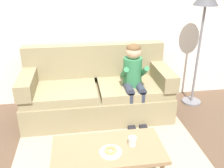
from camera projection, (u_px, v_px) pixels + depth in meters
ground at (108, 148)px, 3.06m from camera, size 10.00×10.00×0.00m
wall_back at (95, 14)px, 3.75m from camera, size 8.00×0.10×2.80m
area_rug at (111, 161)px, 2.83m from camera, size 2.20×2.03×0.01m
couch at (97, 92)px, 3.68m from camera, size 2.09×0.90×1.00m
coffee_table at (108, 152)px, 2.42m from camera, size 1.07×0.55×0.42m
person_child at (134, 76)px, 3.43m from camera, size 0.34×0.58×1.10m
plate at (111, 152)px, 2.33m from camera, size 0.21×0.21×0.01m
donut at (111, 150)px, 2.32m from camera, size 0.14×0.14×0.04m
mug at (132, 141)px, 2.42m from camera, size 0.08×0.08×0.09m
toy_controller at (65, 148)px, 3.02m from camera, size 0.23×0.09×0.05m
floor_lamp at (205, 8)px, 3.52m from camera, size 0.35×0.35×1.80m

